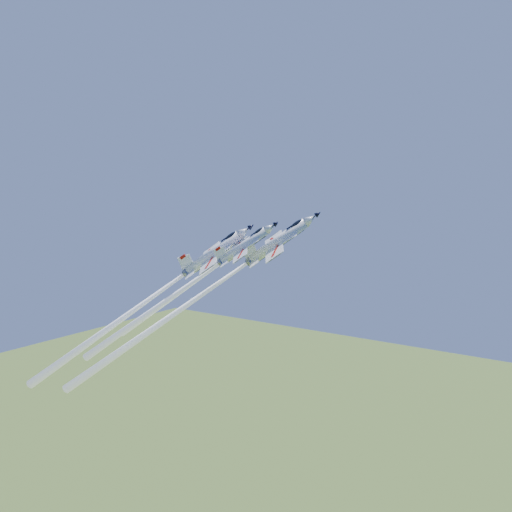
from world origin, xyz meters
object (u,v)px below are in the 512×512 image
Objects in this scene: jet_lead at (190,303)px; jet_left at (200,278)px; jet_right at (181,290)px; jet_slot at (140,306)px.

jet_left is at bearing 170.68° from jet_lead.
jet_lead is at bearing -9.32° from jet_left.
jet_slot is (-11.44, -0.18, -4.53)m from jet_right.
jet_left is at bearing 171.87° from jet_right.
jet_slot is at bearing -52.32° from jet_left.
jet_left is 15.46m from jet_slot.
jet_left is 0.91× the size of jet_right.
jet_left is at bearing 127.68° from jet_slot.
jet_lead is at bearing 93.96° from jet_slot.
jet_slot is (-8.13, -6.46, -0.49)m from jet_lead.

